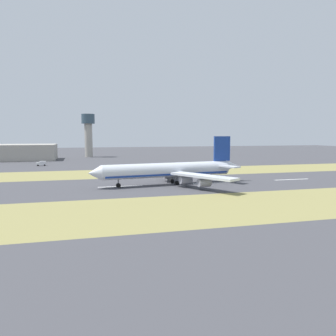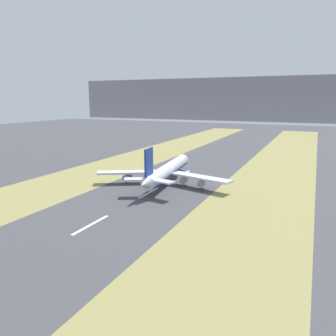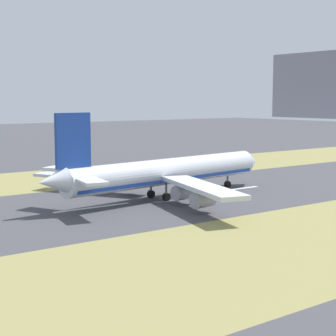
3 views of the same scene
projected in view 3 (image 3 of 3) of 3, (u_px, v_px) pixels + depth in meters
ground_plane at (171, 198)px, 131.05m from camera, size 800.00×800.00×0.00m
grass_median_west at (81, 176)px, 167.02m from camera, size 40.00×600.00×0.01m
grass_median_east at (329, 235)px, 95.08m from camera, size 40.00×600.00×0.01m
centreline_dash_mid at (92, 208)px, 118.88m from camera, size 1.20×18.00×0.01m
centreline_dash_far at (232, 190)px, 142.41m from camera, size 1.20×18.00×0.01m
airplane_main_jet at (162, 173)px, 128.68m from camera, size 63.63×67.16×20.20m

